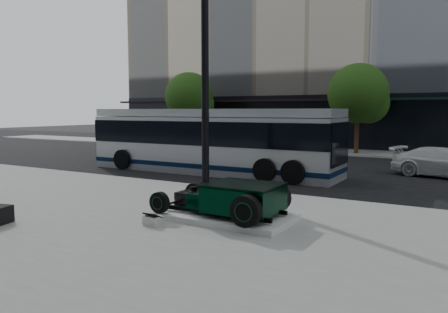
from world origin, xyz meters
The scene contains 10 objects.
ground centered at (0.00, 0.00, 0.00)m, with size 120.00×120.00×0.00m, color black.
sidewalk_near centered at (0.00, -10.50, 0.06)m, with size 70.00×17.00×0.12m, color gray.
sidewalk_far centered at (0.00, 14.00, 0.06)m, with size 70.00×4.00×0.12m, color gray.
street_trees centered at (1.15, 13.07, 3.77)m, with size 29.80×3.80×5.70m.
display_plinth centered at (2.32, -6.00, 0.20)m, with size 3.40×1.80×0.15m, color silver.
hot_rod centered at (2.65, -6.00, 0.70)m, with size 3.22×2.00×0.81m.
info_plaque centered at (1.10, -7.35, 0.24)m, with size 0.40×0.31×0.31m.
lamppost centered at (-0.59, -2.37, 4.12)m, with size 0.48×0.48×8.66m.
transit_bus centered at (-2.94, 1.68, 1.49)m, with size 12.12×2.88×2.92m.
white_sedan centered at (6.60, 5.39, 0.64)m, with size 1.78×4.38×1.27m, color white.
Camera 1 is at (7.75, -15.32, 2.86)m, focal length 35.00 mm.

